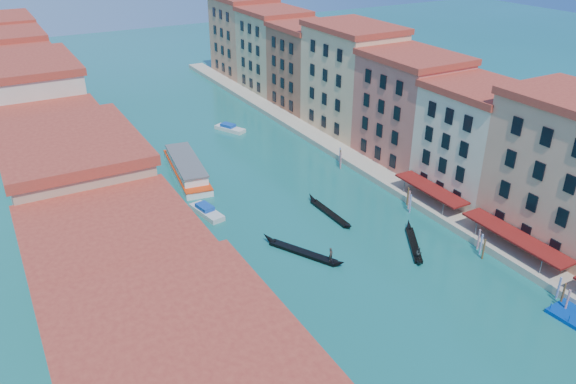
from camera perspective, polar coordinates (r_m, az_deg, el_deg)
name	(u,v)px	position (r m, az deg, el deg)	size (l,w,h in m)	color
left_bank_palazzos	(48,149)	(85.40, -23.21, 4.00)	(12.80, 128.40, 21.00)	beige
right_bank_palazzos	(370,92)	(105.73, 8.34, 10.02)	(12.80, 128.40, 21.00)	#974C37
quay	(332,147)	(104.32, 4.48, 4.61)	(4.00, 140.00, 1.00)	#ADA58B
restaurant_awnings	(519,238)	(75.83, 22.42, -4.37)	(3.20, 44.55, 3.12)	maroon
mooring_poles_right	(465,235)	(77.62, 17.52, -4.21)	(1.44, 54.24, 3.20)	#50361B
vaporetto_far	(187,168)	(94.84, -10.27, 2.42)	(6.78, 19.26, 2.80)	white
gondola_fore	(303,251)	(72.37, 1.52, -6.04)	(6.83, 11.60, 2.53)	black
gondola_right	(414,244)	(75.61, 12.69, -5.21)	(6.57, 9.84, 2.21)	black
gondola_far	(329,212)	(81.80, 4.16, -2.04)	(1.19, 11.58, 1.64)	black
motorboat_mid	(206,211)	(82.30, -8.29, -1.92)	(3.21, 6.81, 1.36)	beige
motorboat_far	(230,128)	(113.79, -5.96, 6.47)	(4.75, 6.80, 1.36)	silver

